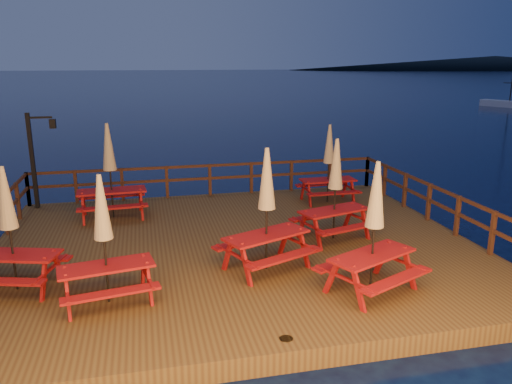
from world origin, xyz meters
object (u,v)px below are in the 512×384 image
lamp_post (37,152)px  picnic_table_2 (374,226)px  picnic_table_1 (329,162)px  picnic_table_0 (9,227)px  sailboat (512,104)px

lamp_post → picnic_table_2: 10.87m
lamp_post → picnic_table_1: 9.18m
picnic_table_2 → picnic_table_0: bearing=141.8°
picnic_table_0 → picnic_table_2: (7.02, -1.68, 0.06)m
picnic_table_2 → sailboat: bearing=23.0°
picnic_table_0 → picnic_table_2: 7.22m
picnic_table_2 → lamp_post: bearing=109.4°
lamp_post → sailboat: (41.88, 30.03, -1.85)m
sailboat → picnic_table_0: size_ratio=3.98×
picnic_table_0 → lamp_post: bearing=111.2°
picnic_table_0 → picnic_table_1: size_ratio=1.01×
picnic_table_1 → picnic_table_2: (-1.50, -6.41, 0.07)m
sailboat → picnic_table_2: bearing=-153.8°
sailboat → picnic_table_1: 45.46m
sailboat → picnic_table_2: 51.10m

